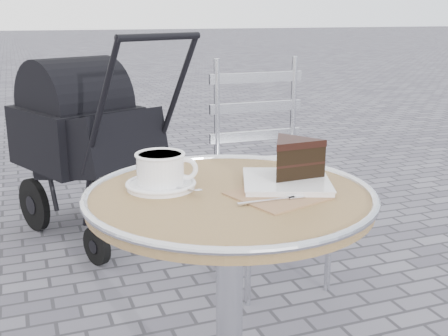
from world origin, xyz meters
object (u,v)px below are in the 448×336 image
object	(u,v)px
cappuccino_set	(161,173)
baby_stroller	(89,145)
bistro_chair	(263,144)
cafe_table	(230,254)
cake_plate_set	(292,163)

from	to	relation	value
cappuccino_set	baby_stroller	distance (m)	1.65
cappuccino_set	bistro_chair	bearing A→B (deg)	71.80
cappuccino_set	bistro_chair	distance (m)	1.12
bistro_chair	baby_stroller	bearing A→B (deg)	131.66
cafe_table	cappuccino_set	world-z (taller)	cappuccino_set
cake_plate_set	bistro_chair	distance (m)	1.03
baby_stroller	bistro_chair	bearing A→B (deg)	-72.79
cappuccino_set	cake_plate_set	bearing A→B (deg)	6.13
cafe_table	cappuccino_set	distance (m)	0.27
cake_plate_set	cappuccino_set	bearing A→B (deg)	-172.18
cafe_table	cake_plate_set	bearing A→B (deg)	6.21
cafe_table	cappuccino_set	bearing A→B (deg)	146.69
cafe_table	bistro_chair	world-z (taller)	bistro_chair
bistro_chair	baby_stroller	size ratio (longest dim) A/B	0.86
cake_plate_set	baby_stroller	xyz separation A→B (m)	(-0.31, 1.71, -0.30)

